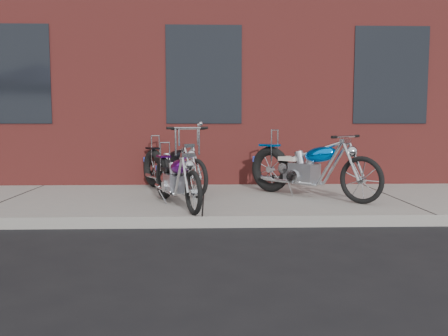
{
  "coord_description": "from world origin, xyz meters",
  "views": [
    {
      "loc": [
        0.08,
        -5.88,
        1.35
      ],
      "look_at": [
        0.3,
        0.8,
        0.68
      ],
      "focal_mm": 38.0,
      "sensor_mm": 36.0,
      "label": 1
    }
  ],
  "objects": [
    {
      "name": "chopper_blue",
      "position": [
        1.66,
        1.5,
        0.58
      ],
      "size": [
        1.76,
        1.82,
        1.05
      ],
      "rotation": [
        0.0,
        0.0,
        -0.8
      ],
      "color": "black",
      "rests_on": "sidewalk"
    },
    {
      "name": "chopper_purple",
      "position": [
        -0.38,
        0.81,
        0.51
      ],
      "size": [
        0.82,
        1.91,
        1.12
      ],
      "rotation": [
        0.0,
        0.0,
        -1.21
      ],
      "color": "black",
      "rests_on": "sidewalk"
    },
    {
      "name": "building_brick",
      "position": [
        0.0,
        8.0,
        4.0
      ],
      "size": [
        22.0,
        10.0,
        8.0
      ],
      "primitive_type": "cube",
      "color": "maroon",
      "rests_on": "ground"
    },
    {
      "name": "chopper_third",
      "position": [
        -0.54,
        2.14,
        0.54
      ],
      "size": [
        1.25,
        1.87,
        1.09
      ],
      "rotation": [
        0.0,
        0.0,
        -1.0
      ],
      "color": "black",
      "rests_on": "sidewalk"
    },
    {
      "name": "ground",
      "position": [
        0.0,
        0.0,
        0.0
      ],
      "size": [
        120.0,
        120.0,
        0.0
      ],
      "primitive_type": "plane",
      "color": "black",
      "rests_on": "ground"
    },
    {
      "name": "sidewalk",
      "position": [
        0.0,
        1.5,
        0.07
      ],
      "size": [
        22.0,
        3.0,
        0.15
      ],
      "primitive_type": "cube",
      "color": "slate",
      "rests_on": "ground"
    }
  ]
}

